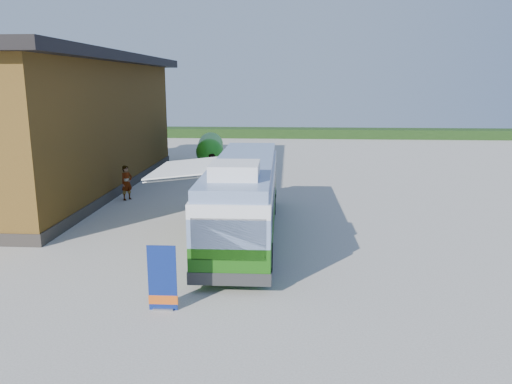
# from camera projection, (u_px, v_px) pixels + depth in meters

# --- Properties ---
(ground) EXTENTS (100.00, 100.00, 0.00)m
(ground) POSITION_uv_depth(u_px,v_px,m) (215.00, 251.00, 18.02)
(ground) COLOR #BCB7AD
(ground) RESTS_ON ground
(barn) EXTENTS (9.60, 21.20, 7.50)m
(barn) POSITION_uv_depth(u_px,v_px,m) (52.00, 126.00, 27.66)
(barn) COLOR brown
(barn) RESTS_ON ground
(hedge) EXTENTS (40.00, 3.00, 1.00)m
(hedge) POSITION_uv_depth(u_px,v_px,m) (338.00, 133.00, 54.43)
(hedge) COLOR #264419
(hedge) RESTS_ON ground
(bus) EXTENTS (2.56, 11.43, 3.50)m
(bus) POSITION_uv_depth(u_px,v_px,m) (244.00, 195.00, 19.41)
(bus) COLOR #2A7213
(bus) RESTS_ON ground
(awning) EXTENTS (2.70, 4.35, 0.52)m
(awning) POSITION_uv_depth(u_px,v_px,m) (192.00, 172.00, 19.46)
(awning) COLOR white
(awning) RESTS_ON ground
(banner) EXTENTS (0.79, 0.19, 1.81)m
(banner) POSITION_uv_depth(u_px,v_px,m) (163.00, 284.00, 13.21)
(banner) COLOR navy
(banner) RESTS_ON ground
(picnic_table) EXTENTS (1.73, 1.63, 0.80)m
(picnic_table) POSITION_uv_depth(u_px,v_px,m) (221.00, 243.00, 17.01)
(picnic_table) COLOR tan
(picnic_table) RESTS_ON ground
(person_a) EXTENTS (0.72, 0.78, 1.79)m
(person_a) POSITION_uv_depth(u_px,v_px,m) (127.00, 183.00, 25.68)
(person_a) COLOR #999999
(person_a) RESTS_ON ground
(person_b) EXTENTS (1.18, 1.22, 1.98)m
(person_b) POSITION_uv_depth(u_px,v_px,m) (211.00, 171.00, 28.53)
(person_b) COLOR #999999
(person_b) RESTS_ON ground
(slurry_tanker) EXTENTS (2.36, 6.16, 2.28)m
(slurry_tanker) POSITION_uv_depth(u_px,v_px,m) (210.00, 149.00, 35.53)
(slurry_tanker) COLOR #26911A
(slurry_tanker) RESTS_ON ground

